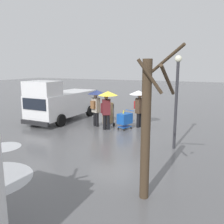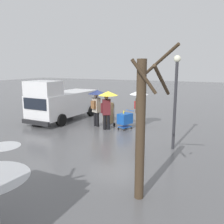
{
  "view_description": "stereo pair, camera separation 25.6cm",
  "coord_description": "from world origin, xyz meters",
  "px_view_note": "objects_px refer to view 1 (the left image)",
  "views": [
    {
      "loc": [
        -5.21,
        11.46,
        3.43
      ],
      "look_at": [
        -0.06,
        0.25,
        1.05
      ],
      "focal_mm": 38.17,
      "sensor_mm": 36.0,
      "label": 1
    },
    {
      "loc": [
        -5.44,
        11.35,
        3.43
      ],
      "look_at": [
        -0.06,
        0.25,
        1.05
      ],
      "focal_mm": 38.17,
      "sensor_mm": 36.0,
      "label": 2
    }
  ],
  "objects_px": {
    "cargo_van_parked_right": "(61,102)",
    "bare_tree_near": "(147,126)",
    "shopping_cart_vendor": "(125,119)",
    "street_lamp": "(177,93)",
    "pedestrian_pink_side": "(139,100)",
    "pedestrian_white_side": "(96,99)",
    "pedestrian_black_side": "(107,101)",
    "hand_dolly_boxes": "(108,114)"
  },
  "relations": [
    {
      "from": "shopping_cart_vendor",
      "to": "street_lamp",
      "type": "bearing_deg",
      "value": 146.02
    },
    {
      "from": "shopping_cart_vendor",
      "to": "hand_dolly_boxes",
      "type": "bearing_deg",
      "value": -0.14
    },
    {
      "from": "pedestrian_pink_side",
      "to": "pedestrian_black_side",
      "type": "relative_size",
      "value": 1.0
    },
    {
      "from": "cargo_van_parked_right",
      "to": "bare_tree_near",
      "type": "relative_size",
      "value": 1.36
    },
    {
      "from": "hand_dolly_boxes",
      "to": "bare_tree_near",
      "type": "xyz_separation_m",
      "value": [
        -4.11,
        6.27,
        1.16
      ]
    },
    {
      "from": "pedestrian_black_side",
      "to": "pedestrian_white_side",
      "type": "xyz_separation_m",
      "value": [
        0.87,
        -0.35,
        -0.01
      ]
    },
    {
      "from": "hand_dolly_boxes",
      "to": "bare_tree_near",
      "type": "height_order",
      "value": "bare_tree_near"
    },
    {
      "from": "pedestrian_black_side",
      "to": "pedestrian_white_side",
      "type": "relative_size",
      "value": 1.0
    },
    {
      "from": "pedestrian_white_side",
      "to": "bare_tree_near",
      "type": "bearing_deg",
      "value": 127.84
    },
    {
      "from": "pedestrian_pink_side",
      "to": "pedestrian_white_side",
      "type": "relative_size",
      "value": 1.0
    },
    {
      "from": "cargo_van_parked_right",
      "to": "hand_dolly_boxes",
      "type": "distance_m",
      "value": 3.54
    },
    {
      "from": "street_lamp",
      "to": "cargo_van_parked_right",
      "type": "bearing_deg",
      "value": -17.93
    },
    {
      "from": "shopping_cart_vendor",
      "to": "bare_tree_near",
      "type": "relative_size",
      "value": 0.26
    },
    {
      "from": "shopping_cart_vendor",
      "to": "pedestrian_black_side",
      "type": "distance_m",
      "value": 1.4
    },
    {
      "from": "pedestrian_pink_side",
      "to": "pedestrian_black_side",
      "type": "distance_m",
      "value": 1.82
    },
    {
      "from": "pedestrian_black_side",
      "to": "bare_tree_near",
      "type": "xyz_separation_m",
      "value": [
        -3.92,
        5.81,
        0.37
      ]
    },
    {
      "from": "pedestrian_black_side",
      "to": "shopping_cart_vendor",
      "type": "bearing_deg",
      "value": -151.44
    },
    {
      "from": "pedestrian_pink_side",
      "to": "shopping_cart_vendor",
      "type": "bearing_deg",
      "value": 51.55
    },
    {
      "from": "hand_dolly_boxes",
      "to": "street_lamp",
      "type": "bearing_deg",
      "value": 153.2
    },
    {
      "from": "pedestrian_black_side",
      "to": "bare_tree_near",
      "type": "relative_size",
      "value": 0.54
    },
    {
      "from": "street_lamp",
      "to": "hand_dolly_boxes",
      "type": "bearing_deg",
      "value": -26.8
    },
    {
      "from": "bare_tree_near",
      "to": "cargo_van_parked_right",
      "type": "bearing_deg",
      "value": -41.24
    },
    {
      "from": "pedestrian_pink_side",
      "to": "pedestrian_white_side",
      "type": "distance_m",
      "value": 2.41
    },
    {
      "from": "pedestrian_black_side",
      "to": "street_lamp",
      "type": "distance_m",
      "value": 4.3
    },
    {
      "from": "pedestrian_pink_side",
      "to": "pedestrian_black_side",
      "type": "height_order",
      "value": "same"
    },
    {
      "from": "shopping_cart_vendor",
      "to": "pedestrian_white_side",
      "type": "xyz_separation_m",
      "value": [
        1.71,
        0.11,
        1.0
      ]
    },
    {
      "from": "cargo_van_parked_right",
      "to": "pedestrian_white_side",
      "type": "distance_m",
      "value": 2.88
    },
    {
      "from": "pedestrian_white_side",
      "to": "cargo_van_parked_right",
      "type": "bearing_deg",
      "value": -10.03
    },
    {
      "from": "pedestrian_white_side",
      "to": "shopping_cart_vendor",
      "type": "bearing_deg",
      "value": -176.39
    },
    {
      "from": "shopping_cart_vendor",
      "to": "bare_tree_near",
      "type": "xyz_separation_m",
      "value": [
        -3.08,
        6.27,
        1.38
      ]
    },
    {
      "from": "pedestrian_pink_side",
      "to": "pedestrian_black_side",
      "type": "xyz_separation_m",
      "value": [
        1.4,
        1.16,
        0.01
      ]
    },
    {
      "from": "pedestrian_pink_side",
      "to": "bare_tree_near",
      "type": "xyz_separation_m",
      "value": [
        -2.52,
        6.98,
        0.38
      ]
    },
    {
      "from": "pedestrian_black_side",
      "to": "pedestrian_white_side",
      "type": "distance_m",
      "value": 0.94
    },
    {
      "from": "cargo_van_parked_right",
      "to": "bare_tree_near",
      "type": "distance_m",
      "value": 10.14
    },
    {
      "from": "street_lamp",
      "to": "pedestrian_pink_side",
      "type": "bearing_deg",
      "value": -47.85
    },
    {
      "from": "cargo_van_parked_right",
      "to": "pedestrian_black_side",
      "type": "distance_m",
      "value": 3.8
    },
    {
      "from": "pedestrian_pink_side",
      "to": "street_lamp",
      "type": "relative_size",
      "value": 0.56
    },
    {
      "from": "cargo_van_parked_right",
      "to": "hand_dolly_boxes",
      "type": "relative_size",
      "value": 3.87
    },
    {
      "from": "cargo_van_parked_right",
      "to": "shopping_cart_vendor",
      "type": "height_order",
      "value": "cargo_van_parked_right"
    },
    {
      "from": "pedestrian_pink_side",
      "to": "hand_dolly_boxes",
      "type": "bearing_deg",
      "value": 23.82
    },
    {
      "from": "shopping_cart_vendor",
      "to": "street_lamp",
      "type": "relative_size",
      "value": 0.27
    },
    {
      "from": "pedestrian_pink_side",
      "to": "bare_tree_near",
      "type": "height_order",
      "value": "bare_tree_near"
    }
  ]
}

